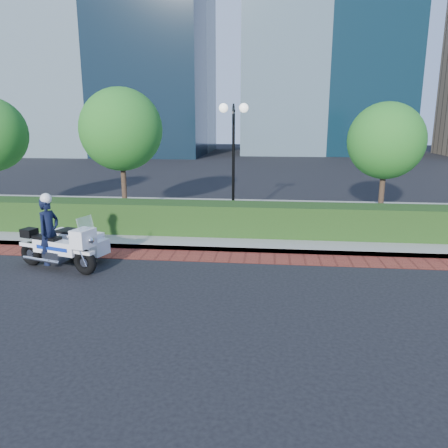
# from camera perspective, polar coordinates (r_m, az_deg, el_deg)

# --- Properties ---
(ground) EXTENTS (120.00, 120.00, 0.00)m
(ground) POSITION_cam_1_polar(r_m,az_deg,el_deg) (11.21, -6.30, -6.48)
(ground) COLOR black
(ground) RESTS_ON ground
(brick_strip) EXTENTS (60.00, 1.00, 0.01)m
(brick_strip) POSITION_cam_1_polar(r_m,az_deg,el_deg) (12.60, -4.84, -4.14)
(brick_strip) COLOR maroon
(brick_strip) RESTS_ON ground
(sidewalk) EXTENTS (60.00, 8.00, 0.15)m
(sidewalk) POSITION_cam_1_polar(r_m,az_deg,el_deg) (16.87, -1.96, 0.68)
(sidewalk) COLOR gray
(sidewalk) RESTS_ON ground
(hedge_main) EXTENTS (18.00, 1.20, 1.00)m
(hedge_main) POSITION_cam_1_polar(r_m,az_deg,el_deg) (14.43, -3.32, 0.81)
(hedge_main) COLOR black
(hedge_main) RESTS_ON sidewalk
(lamppost) EXTENTS (1.02, 0.70, 4.21)m
(lamppost) POSITION_cam_1_polar(r_m,az_deg,el_deg) (15.56, 1.24, 10.35)
(lamppost) COLOR black
(lamppost) RESTS_ON sidewalk
(tree_b) EXTENTS (3.20, 3.20, 4.89)m
(tree_b) POSITION_cam_1_polar(r_m,az_deg,el_deg) (17.77, -13.31, 11.92)
(tree_b) COLOR #332319
(tree_b) RESTS_ON sidewalk
(tree_c) EXTENTS (2.80, 2.80, 4.30)m
(tree_c) POSITION_cam_1_polar(r_m,az_deg,el_deg) (17.30, 20.41, 10.13)
(tree_c) COLOR #332319
(tree_c) RESTS_ON sidewalk
(police_motorcycle) EXTENTS (2.42, 2.12, 2.01)m
(police_motorcycle) POSITION_cam_1_polar(r_m,az_deg,el_deg) (12.33, -20.27, -2.05)
(police_motorcycle) COLOR black
(police_motorcycle) RESTS_ON ground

